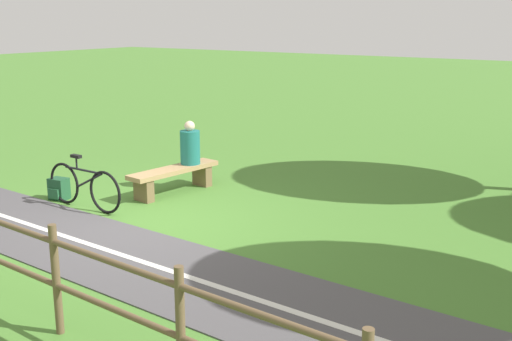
# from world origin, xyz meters

# --- Properties ---
(ground_plane) EXTENTS (80.00, 80.00, 0.00)m
(ground_plane) POSITION_xyz_m (0.00, 0.00, 0.00)
(ground_plane) COLOR #477A2D
(paved_path) EXTENTS (3.65, 36.05, 0.02)m
(paved_path) POSITION_xyz_m (1.29, 4.00, 0.01)
(paved_path) COLOR #4C494C
(paved_path) RESTS_ON ground_plane
(path_centre_line) EXTENTS (1.73, 31.96, 0.00)m
(path_centre_line) POSITION_xyz_m (1.29, 4.00, 0.02)
(path_centre_line) COLOR silver
(path_centre_line) RESTS_ON paved_path
(bench) EXTENTS (1.86, 0.63, 0.46)m
(bench) POSITION_xyz_m (-1.57, -0.71, 0.32)
(bench) COLOR #A88456
(bench) RESTS_ON ground_plane
(person_seated) EXTENTS (0.40, 0.40, 0.78)m
(person_seated) POSITION_xyz_m (-1.97, -0.66, 0.79)
(person_seated) COLOR #1E6B66
(person_seated) RESTS_ON bench
(bicycle) EXTENTS (0.08, 1.68, 0.88)m
(bicycle) POSITION_xyz_m (-0.06, -1.31, 0.37)
(bicycle) COLOR black
(bicycle) RESTS_ON ground_plane
(backpack) EXTENTS (0.31, 0.34, 0.37)m
(backpack) POSITION_xyz_m (-0.16, -2.08, 0.18)
(backpack) COLOR #1E4C2D
(backpack) RESTS_ON ground_plane
(fence_roadside) EXTENTS (0.71, 10.13, 1.13)m
(fence_roadside) POSITION_xyz_m (2.92, 1.73, 0.67)
(fence_roadside) COLOR brown
(fence_roadside) RESTS_ON ground_plane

